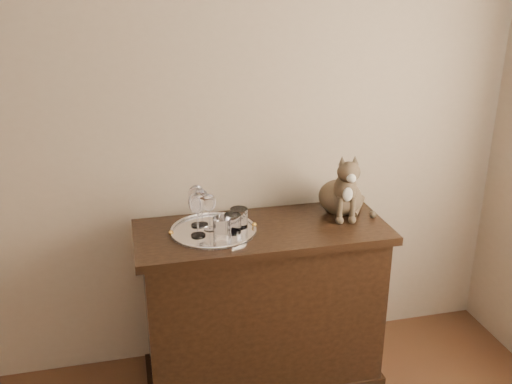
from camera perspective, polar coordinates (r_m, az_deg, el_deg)
wall_back at (r=2.76m, az=-13.23°, el=7.38°), size 4.00×0.10×2.70m
sideboard at (r=2.90m, az=0.60°, el=-11.30°), size 1.20×0.50×0.85m
tray at (r=2.66m, az=-4.28°, el=-3.96°), size 0.40×0.40×0.01m
wine_glass_a at (r=2.68m, az=-5.93°, el=-1.36°), size 0.08×0.08×0.20m
wine_glass_b at (r=2.69m, az=-5.45°, el=-1.53°), size 0.07×0.07×0.18m
wine_glass_c at (r=2.57m, az=-5.89°, el=-2.23°), size 0.08×0.08×0.21m
wine_glass_d at (r=2.64m, az=-4.71°, el=-1.99°), size 0.07×0.07×0.18m
tumbler_a at (r=2.61m, az=-2.36°, el=-3.18°), size 0.08×0.08×0.09m
tumbler_b at (r=2.58m, az=-3.41°, el=-3.55°), size 0.08×0.08×0.09m
tumbler_c at (r=2.67m, az=-1.72°, el=-2.61°), size 0.08×0.08×0.09m
cat at (r=2.84m, az=8.51°, el=1.05°), size 0.37×0.35×0.33m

